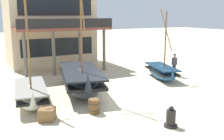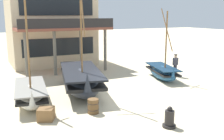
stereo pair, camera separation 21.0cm
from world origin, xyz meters
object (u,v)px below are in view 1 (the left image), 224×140
Objects in this scene: fishing_boat_centre_large at (81,80)px; fisherman_by_hull at (174,65)px; fishing_boat_far_right at (162,72)px; capstan_winch at (171,119)px; wooden_barrel at (94,106)px; cargo_crate at (47,114)px; fishing_boat_near_left at (31,94)px; harbor_building_main at (49,26)px.

fishing_boat_centre_large is 7.71m from fisherman_by_hull.
fishing_boat_far_right is 5.55× the size of capstan_winch.
fishing_boat_centre_large is 1.79× the size of fishing_boat_far_right.
wooden_barrel is 2.19m from cargo_crate.
fishing_boat_near_left reaches higher than cargo_crate.
fisherman_by_hull is (10.77, 1.39, 0.28)m from fishing_boat_near_left.
fishing_boat_near_left reaches higher than fishing_boat_far_right.
fishing_boat_far_right is 8.12m from wooden_barrel.
fisherman_by_hull is at bearing 20.68° from cargo_crate.
fisherman_by_hull is at bearing 8.67° from fishing_boat_far_right.
capstan_winch is at bearing -52.42° from wooden_barrel.
fishing_boat_far_right is 11.67m from harbor_building_main.
capstan_winch reaches higher than wooden_barrel.
fisherman_by_hull is 9.40m from capstan_winch.
fisherman_by_hull reaches higher than wooden_barrel.
harbor_building_main reaches higher than capstan_winch.
capstan_winch is 0.10× the size of harbor_building_main.
fishing_boat_centre_large is at bearing -94.79° from harbor_building_main.
fishing_boat_centre_large is at bearing -176.40° from fishing_boat_far_right.
harbor_building_main reaches higher than fishing_boat_far_right.
fishing_boat_near_left is at bearing 93.95° from cargo_crate.
harbor_building_main is (-6.83, 9.64, 2.70)m from fisherman_by_hull.
wooden_barrel is 14.27m from harbor_building_main.
harbor_building_main is at bearing 74.59° from cargo_crate.
fishing_boat_far_right is 7.14× the size of wooden_barrel.
wooden_barrel is at bearing -96.53° from harbor_building_main.
capstan_winch reaches higher than cargo_crate.
fishing_boat_centre_large is at bearing 14.27° from fishing_boat_near_left.
fishing_boat_near_left is 1.10× the size of fishing_boat_far_right.
fishing_boat_near_left is 10.86m from fisherman_by_hull.
fishing_boat_far_right is at bearing 22.30° from cargo_crate.
fisherman_by_hull is (1.33, 0.20, 0.30)m from fishing_boat_far_right.
fisherman_by_hull is 2.41× the size of wooden_barrel.
wooden_barrel is at bearing 127.58° from capstan_winch.
fisherman_by_hull is 0.20× the size of harbor_building_main.
harbor_building_main is (0.86, 10.25, 2.76)m from fishing_boat_centre_large.
capstan_winch is at bearing -131.40° from fisherman_by_hull.
cargo_crate is at bearing -86.05° from fishing_boat_near_left.
fishing_boat_near_left is 6.10× the size of capstan_winch.
fishing_boat_centre_large reaches higher than fisherman_by_hull.
fishing_boat_centre_large is 4.49m from cargo_crate.
capstan_winch is at bearing -77.03° from fishing_boat_centre_large.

